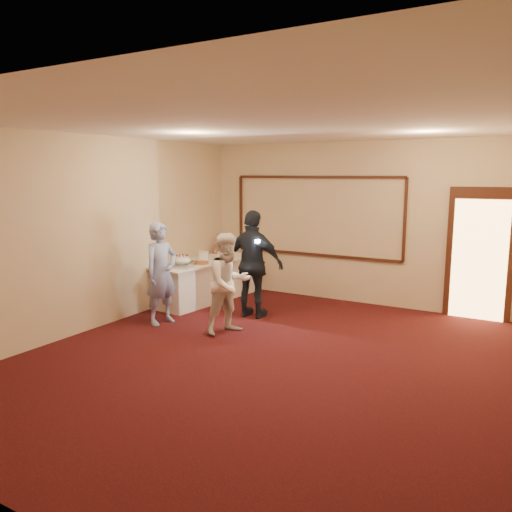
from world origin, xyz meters
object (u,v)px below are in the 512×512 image
at_px(guest, 253,264).
at_px(cupcake_stand, 220,245).
at_px(tart, 202,263).
at_px(plate_stack_b, 222,255).
at_px(woman, 229,284).
at_px(plate_stack_a, 203,256).
at_px(man, 161,273).
at_px(pavlova_tray, 182,262).
at_px(buffet_table, 205,280).

bearing_deg(guest, cupcake_stand, -44.98).
bearing_deg(cupcake_stand, tart, -69.69).
height_order(plate_stack_b, woman, woman).
bearing_deg(cupcake_stand, plate_stack_a, -76.34).
relative_size(cupcake_stand, tart, 1.60).
relative_size(cupcake_stand, man, 0.27).
relative_size(tart, man, 0.17).
bearing_deg(tart, plate_stack_b, 90.83).
relative_size(pavlova_tray, plate_stack_a, 2.96).
bearing_deg(tart, woman, -40.07).
relative_size(tart, guest, 0.16).
relative_size(cupcake_stand, woman, 0.30).
relative_size(plate_stack_a, man, 0.12).
height_order(pavlova_tray, woman, woman).
bearing_deg(plate_stack_a, tart, -57.19).
bearing_deg(tart, plate_stack_a, 122.81).
distance_m(tart, man, 1.23).
xyz_separation_m(cupcake_stand, plate_stack_a, (0.21, -0.88, -0.08)).
height_order(pavlova_tray, guest, guest).
height_order(buffet_table, guest, guest).
xyz_separation_m(woman, guest, (-0.11, 0.93, 0.14)).
distance_m(man, woman, 1.22).
distance_m(cupcake_stand, tart, 1.37).
relative_size(plate_stack_a, plate_stack_b, 1.13).
xyz_separation_m(pavlova_tray, cupcake_stand, (-0.30, 1.63, 0.07)).
xyz_separation_m(cupcake_stand, woman, (1.77, -2.37, -0.16)).
xyz_separation_m(cupcake_stand, man, (0.56, -2.50, -0.11)).
relative_size(cupcake_stand, plate_stack_b, 2.50).
bearing_deg(plate_stack_a, guest, -21.49).
xyz_separation_m(pavlova_tray, guest, (1.36, 0.19, 0.05)).
height_order(pavlova_tray, tart, pavlova_tray).
distance_m(cupcake_stand, guest, 2.20).
height_order(tart, woman, woman).
relative_size(plate_stack_b, tart, 0.64).
distance_m(pavlova_tray, man, 0.91).
height_order(pavlova_tray, man, man).
xyz_separation_m(tart, guest, (1.19, -0.16, 0.11)).
bearing_deg(pavlova_tray, tart, 64.23).
relative_size(buffet_table, cupcake_stand, 5.31).
relative_size(pavlova_tray, guest, 0.33).
distance_m(buffet_table, plate_stack_b, 0.58).
bearing_deg(buffet_table, plate_stack_a, 143.86).
xyz_separation_m(pavlova_tray, woman, (1.47, -0.74, -0.09)).
bearing_deg(plate_stack_a, woman, -43.83).
height_order(plate_stack_a, woman, woman).
xyz_separation_m(plate_stack_b, woman, (1.31, -1.76, -0.08)).
relative_size(woman, guest, 0.85).
height_order(cupcake_stand, plate_stack_a, cupcake_stand).
xyz_separation_m(pavlova_tray, man, (0.26, -0.87, -0.03)).
xyz_separation_m(plate_stack_a, woman, (1.56, -1.50, -0.09)).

